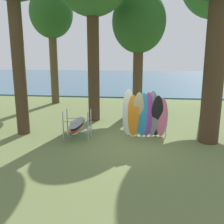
{
  "coord_description": "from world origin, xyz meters",
  "views": [
    {
      "loc": [
        0.52,
        -10.11,
        3.64
      ],
      "look_at": [
        -0.9,
        1.0,
        1.1
      ],
      "focal_mm": 40.97,
      "sensor_mm": 36.0,
      "label": 1
    }
  ],
  "objects_px": {
    "tree_mid_behind": "(139,24)",
    "tree_deep_back": "(51,16)",
    "leaning_board_pile": "(145,116)",
    "board_storage_rack": "(77,126)"
  },
  "relations": [
    {
      "from": "tree_mid_behind",
      "to": "tree_deep_back",
      "type": "xyz_separation_m",
      "value": [
        -6.27,
        1.97,
        0.87
      ]
    },
    {
      "from": "tree_deep_back",
      "to": "leaning_board_pile",
      "type": "bearing_deg",
      "value": -48.51
    },
    {
      "from": "board_storage_rack",
      "to": "tree_deep_back",
      "type": "bearing_deg",
      "value": 115.55
    },
    {
      "from": "tree_mid_behind",
      "to": "leaning_board_pile",
      "type": "height_order",
      "value": "tree_mid_behind"
    },
    {
      "from": "tree_deep_back",
      "to": "board_storage_rack",
      "type": "relative_size",
      "value": 3.89
    },
    {
      "from": "tree_deep_back",
      "to": "board_storage_rack",
      "type": "height_order",
      "value": "tree_deep_back"
    },
    {
      "from": "tree_deep_back",
      "to": "leaning_board_pile",
      "type": "height_order",
      "value": "tree_deep_back"
    },
    {
      "from": "leaning_board_pile",
      "to": "board_storage_rack",
      "type": "xyz_separation_m",
      "value": [
        -2.97,
        -0.29,
        -0.48
      ]
    },
    {
      "from": "leaning_board_pile",
      "to": "board_storage_rack",
      "type": "height_order",
      "value": "leaning_board_pile"
    },
    {
      "from": "tree_mid_behind",
      "to": "tree_deep_back",
      "type": "distance_m",
      "value": 6.63
    }
  ]
}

